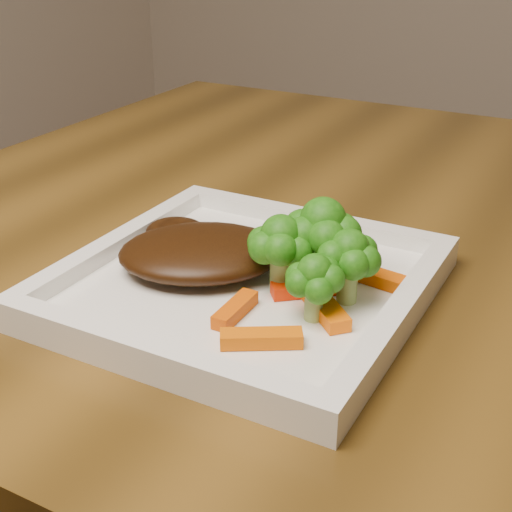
% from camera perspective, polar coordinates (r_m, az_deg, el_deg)
% --- Properties ---
extents(plate, '(0.27, 0.27, 0.01)m').
position_cam_1_polar(plate, '(0.57, -0.89, -2.60)').
color(plate, white).
rests_on(plate, dining_table).
extents(steak, '(0.17, 0.16, 0.03)m').
position_cam_1_polar(steak, '(0.58, -4.37, 0.31)').
color(steak, '#341A07').
rests_on(steak, plate).
extents(broccoli_0, '(0.07, 0.07, 0.07)m').
position_cam_1_polar(broccoli_0, '(0.55, 5.30, 1.05)').
color(broccoli_0, '#306210').
rests_on(broccoli_0, plate).
extents(broccoli_1, '(0.06, 0.06, 0.06)m').
position_cam_1_polar(broccoli_1, '(0.53, 7.41, -0.52)').
color(broccoli_1, '#377213').
rests_on(broccoli_1, plate).
extents(broccoli_2, '(0.05, 0.05, 0.06)m').
position_cam_1_polar(broccoli_2, '(0.50, 4.70, -2.12)').
color(broccoli_2, '#157213').
rests_on(broccoli_2, plate).
extents(broccoli_3, '(0.07, 0.07, 0.06)m').
position_cam_1_polar(broccoli_3, '(0.54, 1.98, 0.16)').
color(broccoli_3, '#346611').
rests_on(broccoli_3, plate).
extents(carrot_0, '(0.06, 0.04, 0.01)m').
position_cam_1_polar(carrot_0, '(0.48, 0.43, -6.61)').
color(carrot_0, '#DD5E03').
rests_on(carrot_0, plate).
extents(carrot_2, '(0.01, 0.05, 0.01)m').
position_cam_1_polar(carrot_2, '(0.52, -1.68, -4.31)').
color(carrot_2, '#D34C03').
rests_on(carrot_2, plate).
extents(carrot_3, '(0.06, 0.02, 0.01)m').
position_cam_1_polar(carrot_3, '(0.57, 10.35, -1.91)').
color(carrot_3, '#D55003').
rests_on(carrot_3, plate).
extents(carrot_5, '(0.06, 0.06, 0.01)m').
position_cam_1_polar(carrot_5, '(0.52, 5.44, -4.04)').
color(carrot_5, '#FF6604').
rests_on(carrot_5, plate).
extents(carrot_6, '(0.05, 0.05, 0.01)m').
position_cam_1_polar(carrot_6, '(0.55, 4.12, -2.58)').
color(carrot_6, '#F32B03').
rests_on(carrot_6, plate).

